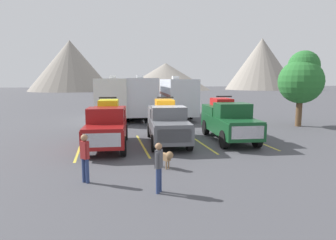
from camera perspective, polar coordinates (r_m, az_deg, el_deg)
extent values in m
plane|color=#47474C|center=(16.30, 0.65, -4.60)|extent=(240.00, 240.00, 0.00)
cube|color=maroon|center=(15.46, -11.88, -2.07)|extent=(2.39, 5.42, 0.88)
cube|color=maroon|center=(13.52, -12.61, -1.46)|extent=(1.96, 1.64, 0.08)
cube|color=maroon|center=(14.87, -12.13, 0.83)|extent=(1.91, 1.53, 0.81)
cube|color=slate|center=(14.33, -12.33, 0.72)|extent=(1.69, 0.38, 0.60)
cube|color=maroon|center=(16.76, -11.55, 1.31)|extent=(2.09, 2.58, 0.62)
cube|color=silver|center=(12.91, -12.85, -3.89)|extent=(1.62, 0.21, 0.62)
cylinder|color=black|center=(13.75, -8.79, -5.13)|extent=(0.36, 0.94, 0.91)
cylinder|color=black|center=(13.92, -16.07, -5.19)|extent=(0.36, 0.94, 0.91)
cylinder|color=black|center=(17.25, -8.44, -2.43)|extent=(0.36, 0.94, 0.91)
cylinder|color=black|center=(17.39, -14.23, -2.51)|extent=(0.36, 0.94, 0.91)
cube|color=yellow|center=(16.71, -11.60, 3.13)|extent=(1.19, 1.64, 0.45)
cylinder|color=black|center=(16.15, -10.23, 2.98)|extent=(0.22, 0.45, 0.44)
cylinder|color=black|center=(16.22, -13.27, 2.92)|extent=(0.22, 0.45, 0.44)
cylinder|color=black|center=(17.21, -10.04, 3.29)|extent=(0.22, 0.45, 0.44)
cylinder|color=black|center=(17.28, -12.89, 3.23)|extent=(0.22, 0.45, 0.44)
cube|color=black|center=(16.25, -11.76, 4.32)|extent=(0.96, 0.17, 0.08)
cube|color=#595B60|center=(16.23, -0.11, -1.45)|extent=(2.42, 5.68, 0.93)
cube|color=#595B60|center=(14.20, 0.85, -0.75)|extent=(1.98, 1.71, 0.08)
cube|color=#595B60|center=(15.62, 0.11, 1.31)|extent=(1.93, 1.60, 0.76)
cube|color=slate|center=(15.05, 0.38, 1.19)|extent=(1.70, 0.37, 0.56)
cube|color=#595B60|center=(17.59, -0.69, 1.72)|extent=(2.11, 2.70, 0.54)
cube|color=silver|center=(13.55, 1.28, -3.15)|extent=(1.63, 0.21, 0.65)
cylinder|color=black|center=(14.63, 4.22, -4.39)|extent=(0.36, 0.87, 0.85)
cylinder|color=black|center=(14.40, -2.71, -4.58)|extent=(0.36, 0.87, 0.85)
cylinder|color=black|center=(18.26, 1.94, -1.88)|extent=(0.36, 0.87, 0.85)
cylinder|color=black|center=(18.07, -3.60, -1.99)|extent=(0.36, 0.87, 0.85)
cube|color=orange|center=(17.55, -0.69, 3.33)|extent=(1.20, 1.72, 0.45)
cylinder|color=black|center=(17.05, 0.96, 3.17)|extent=(0.22, 0.45, 0.44)
cylinder|color=black|center=(16.95, -1.94, 3.14)|extent=(0.22, 0.45, 0.44)
cylinder|color=black|center=(18.15, 0.47, 3.47)|extent=(0.22, 0.45, 0.44)
cylinder|color=black|center=(18.06, -2.25, 3.44)|extent=(0.22, 0.45, 0.44)
cube|color=black|center=(17.07, -0.53, 4.46)|extent=(0.96, 0.17, 0.08)
cube|color=#144723|center=(17.27, 11.90, -0.90)|extent=(2.46, 5.78, 0.91)
cube|color=#144723|center=(15.32, 14.39, -0.22)|extent=(2.00, 1.74, 0.08)
cube|color=#144723|center=(16.68, 12.55, 1.81)|extent=(1.96, 1.62, 0.84)
cube|color=slate|center=(16.13, 13.24, 1.73)|extent=(1.73, 0.39, 0.62)
cube|color=#144723|center=(18.61, 10.46, 2.01)|extent=(2.14, 2.75, 0.53)
cube|color=silver|center=(14.70, 15.40, -2.39)|extent=(1.65, 0.21, 0.64)
cylinder|color=black|center=(15.93, 17.13, -3.51)|extent=(0.37, 0.98, 0.95)
cylinder|color=black|center=(15.29, 10.98, -3.77)|extent=(0.37, 0.98, 0.95)
cylinder|color=black|center=(19.42, 12.55, -1.31)|extent=(0.37, 0.98, 0.95)
cylinder|color=black|center=(18.90, 7.43, -1.44)|extent=(0.37, 0.98, 0.95)
cube|color=red|center=(18.56, 10.50, 3.51)|extent=(1.22, 1.75, 0.45)
cylinder|color=black|center=(18.16, 12.36, 3.34)|extent=(0.22, 0.45, 0.44)
cylinder|color=black|center=(17.89, 9.71, 3.35)|extent=(0.22, 0.45, 0.44)
cylinder|color=black|center=(19.24, 11.24, 3.63)|extent=(0.22, 0.45, 0.44)
cylinder|color=black|center=(18.98, 8.72, 3.63)|extent=(0.22, 0.45, 0.44)
cube|color=black|center=(18.10, 10.97, 4.57)|extent=(0.98, 0.17, 0.08)
cube|color=gold|center=(15.84, -17.00, -5.32)|extent=(0.12, 5.50, 0.01)
cube|color=gold|center=(15.90, -5.06, -4.94)|extent=(0.12, 5.50, 0.01)
cube|color=gold|center=(16.62, 6.31, -4.39)|extent=(0.12, 5.50, 0.01)
cube|color=gold|center=(17.92, 16.36, -3.76)|extent=(0.12, 5.50, 0.01)
cube|color=silver|center=(26.47, -10.83, 4.66)|extent=(3.07, 8.03, 3.08)
cube|color=#4C6B99|center=(26.55, -13.56, 4.92)|extent=(0.58, 7.54, 0.24)
cube|color=silver|center=(27.61, -10.81, 8.31)|extent=(0.65, 0.74, 0.30)
cube|color=#333333|center=(22.14, -11.26, -0.55)|extent=(0.21, 1.21, 0.12)
cylinder|color=black|center=(25.65, -8.27, 0.82)|extent=(0.28, 0.77, 0.76)
cylinder|color=black|center=(25.77, -13.38, 0.72)|extent=(0.28, 0.77, 0.76)
cylinder|color=black|center=(27.53, -8.26, 1.31)|extent=(0.28, 0.77, 0.76)
cylinder|color=black|center=(27.63, -13.02, 1.21)|extent=(0.28, 0.77, 0.76)
cube|color=silver|center=(26.44, -5.39, 4.81)|extent=(3.13, 7.45, 3.13)
cube|color=brown|center=(26.41, -8.25, 5.10)|extent=(0.54, 6.97, 0.24)
cube|color=silver|center=(27.49, -5.55, 8.50)|extent=(0.65, 0.74, 0.30)
cube|color=#333333|center=(22.41, -4.82, -0.33)|extent=(0.21, 1.21, 0.12)
cylinder|color=black|center=(25.81, -2.60, 0.94)|extent=(0.28, 0.77, 0.76)
cylinder|color=black|center=(25.70, -7.91, 0.84)|extent=(0.28, 0.77, 0.76)
cylinder|color=black|center=(27.54, -2.94, 1.38)|extent=(0.28, 0.77, 0.76)
cylinder|color=black|center=(27.43, -7.92, 1.29)|extent=(0.28, 0.77, 0.76)
cube|color=silver|center=(26.70, 1.86, 4.77)|extent=(2.94, 7.69, 3.03)
cube|color=brown|center=(26.52, -0.71, 5.07)|extent=(0.56, 7.21, 0.24)
cube|color=silver|center=(27.77, 1.47, 8.33)|extent=(0.65, 0.74, 0.30)
cube|color=#333333|center=(22.61, 3.74, -0.24)|extent=(0.21, 1.21, 0.12)
cylinder|color=black|center=(26.18, 4.56, 1.02)|extent=(0.28, 0.77, 0.76)
cylinder|color=black|center=(25.80, -0.22, 0.94)|extent=(0.28, 0.77, 0.76)
cylinder|color=black|center=(27.94, 3.75, 1.47)|extent=(0.28, 0.77, 0.76)
cylinder|color=black|center=(27.57, -0.73, 1.40)|extent=(0.28, 0.77, 0.76)
cylinder|color=navy|center=(9.41, -1.62, -11.59)|extent=(0.12, 0.12, 0.81)
cylinder|color=navy|center=(9.26, -2.03, -11.91)|extent=(0.12, 0.12, 0.81)
cube|color=#4C4C51|center=(9.12, -1.84, -7.64)|extent=(0.29, 0.30, 0.58)
sphere|color=#9E704C|center=(9.02, -1.85, -5.20)|extent=(0.22, 0.22, 0.22)
cylinder|color=#4C4C51|center=(9.25, -1.52, -7.61)|extent=(0.09, 0.09, 0.52)
cylinder|color=#4C4C51|center=(9.01, -2.17, -8.03)|extent=(0.09, 0.09, 0.52)
cylinder|color=navy|center=(10.50, -15.59, -9.64)|extent=(0.13, 0.13, 0.86)
cylinder|color=navy|center=(10.63, -16.24, -9.45)|extent=(0.13, 0.13, 0.86)
cube|color=maroon|center=(10.37, -16.07, -5.66)|extent=(0.32, 0.32, 0.61)
sphere|color=#9E704C|center=(10.28, -16.17, -3.38)|extent=(0.23, 0.23, 0.23)
cylinder|color=maroon|center=(10.28, -15.55, -5.94)|extent=(0.10, 0.10, 0.55)
cylinder|color=maroon|center=(10.48, -16.58, -5.72)|extent=(0.10, 0.10, 0.55)
cube|color=olive|center=(11.77, -0.84, -7.19)|extent=(0.51, 0.60, 0.28)
sphere|color=olive|center=(11.53, 0.32, -6.95)|extent=(0.30, 0.30, 0.30)
cylinder|color=olive|center=(11.97, -1.96, -6.66)|extent=(0.12, 0.15, 0.20)
cylinder|color=olive|center=(11.77, 0.13, -8.74)|extent=(0.06, 0.06, 0.34)
cylinder|color=olive|center=(11.67, -0.34, -8.89)|extent=(0.06, 0.06, 0.34)
cylinder|color=olive|center=(12.04, -1.32, -8.36)|extent=(0.06, 0.06, 0.34)
cylinder|color=olive|center=(11.94, -1.79, -8.49)|extent=(0.06, 0.06, 0.34)
cylinder|color=brown|center=(24.16, 24.37, 1.91)|extent=(0.45, 0.45, 2.58)
sphere|color=#286B2D|center=(24.05, 24.66, 6.91)|extent=(3.29, 3.29, 3.29)
sphere|color=#286B2D|center=(24.35, 25.16, 9.60)|extent=(2.30, 2.30, 2.30)
cone|color=gray|center=(94.69, -18.63, 10.08)|extent=(25.12, 25.12, 15.25)
cone|color=gray|center=(98.98, -0.47, 8.55)|extent=(30.35, 30.35, 8.91)
cone|color=gray|center=(107.32, 17.89, 10.43)|extent=(24.39, 24.39, 17.52)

